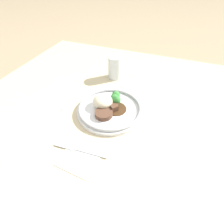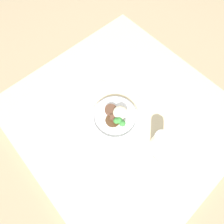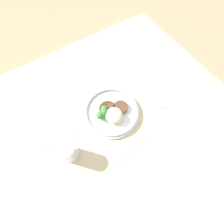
{
  "view_description": "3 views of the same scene",
  "coord_description": "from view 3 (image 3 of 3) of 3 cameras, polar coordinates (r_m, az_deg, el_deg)",
  "views": [
    {
      "loc": [
        -0.49,
        -0.24,
        0.52
      ],
      "look_at": [
        -0.04,
        -0.07,
        0.07
      ],
      "focal_mm": 28.0,
      "sensor_mm": 36.0,
      "label": 1
    },
    {
      "loc": [
        0.24,
        -0.3,
        0.95
      ],
      "look_at": [
        -0.03,
        -0.05,
        0.08
      ],
      "focal_mm": 28.0,
      "sensor_mm": 36.0,
      "label": 2
    },
    {
      "loc": [
        0.19,
        0.25,
        0.79
      ],
      "look_at": [
        -0.0,
        -0.04,
        0.07
      ],
      "focal_mm": 28.0,
      "sensor_mm": 36.0,
      "label": 3
    }
  ],
  "objects": [
    {
      "name": "spoon",
      "position": [
        0.81,
        -18.07,
        -10.22
      ],
      "size": [
        0.17,
        0.03,
        0.01
      ],
      "rotation": [
        0.0,
        0.0,
        -0.11
      ],
      "color": "#ADADB2",
      "rests_on": "dining_table"
    },
    {
      "name": "napkin",
      "position": [
        0.9,
        12.16,
        6.17
      ],
      "size": [
        0.15,
        0.13,
        0.0
      ],
      "color": "white",
      "rests_on": "dining_table"
    },
    {
      "name": "dining_table",
      "position": [
        0.83,
        1.34,
        -3.74
      ],
      "size": [
        1.16,
        1.11,
        0.04
      ],
      "color": "beige",
      "rests_on": "ground"
    },
    {
      "name": "plate",
      "position": [
        0.81,
        -0.08,
        -0.01
      ],
      "size": [
        0.26,
        0.26,
        0.06
      ],
      "color": "white",
      "rests_on": "dining_table"
    },
    {
      "name": "knife",
      "position": [
        0.76,
        4.44,
        -13.92
      ],
      "size": [
        0.23,
        0.03,
        0.0
      ],
      "rotation": [
        0.0,
        0.0,
        0.11
      ],
      "color": "#ADADB2",
      "rests_on": "dining_table"
    },
    {
      "name": "fork",
      "position": [
        0.88,
        12.96,
        4.58
      ],
      "size": [
        0.02,
        0.18,
        0.0
      ],
      "rotation": [
        0.0,
        0.0,
        1.63
      ],
      "color": "#ADADB2",
      "rests_on": "napkin"
    },
    {
      "name": "juice_glass",
      "position": [
        0.73,
        -13.95,
        -12.54
      ],
      "size": [
        0.07,
        0.07,
        0.11
      ],
      "color": "yellow",
      "rests_on": "dining_table"
    },
    {
      "name": "ground_plane",
      "position": [
        0.85,
        1.31,
        -4.29
      ],
      "size": [
        8.0,
        8.0,
        0.0
      ],
      "primitive_type": "plane",
      "color": "#998466"
    }
  ]
}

